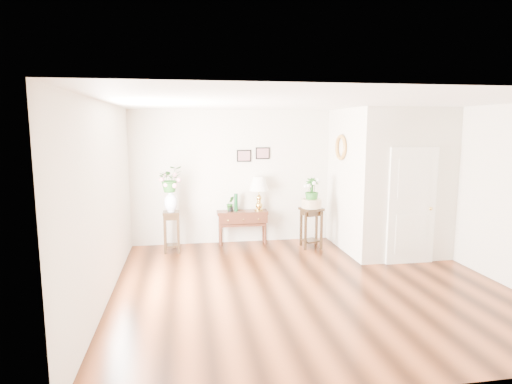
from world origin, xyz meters
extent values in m
cube|color=brown|center=(0.00, 0.00, 0.00)|extent=(6.00, 5.50, 0.02)
cube|color=white|center=(0.00, 0.00, 2.80)|extent=(6.00, 5.50, 0.02)
cube|color=silver|center=(0.00, 2.75, 1.40)|extent=(6.00, 0.02, 2.80)
cube|color=silver|center=(0.00, -2.75, 1.40)|extent=(6.00, 0.02, 2.80)
cube|color=silver|center=(-3.00, 0.00, 1.40)|extent=(0.02, 5.50, 2.80)
cube|color=silver|center=(3.00, 0.00, 1.40)|extent=(0.02, 5.50, 2.80)
cube|color=silver|center=(2.10, 1.77, 1.40)|extent=(1.80, 1.95, 2.80)
cube|color=white|center=(2.10, 0.78, 1.05)|extent=(0.90, 0.05, 2.10)
cube|color=black|center=(-0.65, 2.73, 1.85)|extent=(0.30, 0.02, 0.25)
cube|color=black|center=(-0.25, 2.73, 1.90)|extent=(0.30, 0.02, 0.25)
torus|color=gold|center=(1.16, 1.90, 2.05)|extent=(0.07, 0.51, 0.51)
cube|color=#3E2514|center=(-0.71, 2.57, 0.35)|extent=(1.07, 0.37, 0.71)
cube|color=gold|center=(-0.36, 2.57, 1.06)|extent=(0.51, 0.51, 0.73)
cylinder|color=#0A3E18|center=(-0.84, 2.57, 0.88)|extent=(0.10, 0.10, 0.37)
imported|color=#1F571A|center=(-0.96, 2.57, 0.86)|extent=(0.20, 0.17, 0.30)
cube|color=black|center=(-2.17, 2.20, 0.41)|extent=(0.32, 0.32, 0.81)
imported|color=#1F571A|center=(-2.17, 2.20, 1.47)|extent=(0.56, 0.52, 0.51)
cube|color=black|center=(0.63, 2.05, 0.41)|extent=(0.49, 0.49, 0.83)
cylinder|color=beige|center=(0.63, 2.05, 0.91)|extent=(0.52, 0.52, 0.18)
imported|color=#1F571A|center=(0.63, 2.05, 1.19)|extent=(0.32, 0.32, 0.49)
camera|label=1|loc=(-1.88, -6.15, 2.44)|focal=30.00mm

